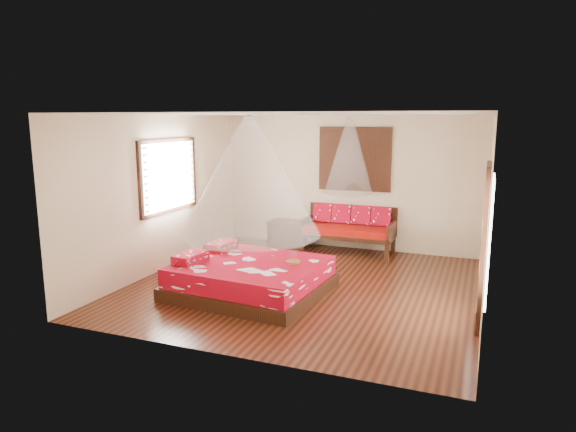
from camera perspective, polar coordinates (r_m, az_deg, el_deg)
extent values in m
cube|color=black|center=(8.61, 1.90, -7.77)|extent=(5.50, 5.50, 0.02)
cube|color=silver|center=(8.16, 2.02, 11.35)|extent=(5.50, 5.50, 0.02)
cube|color=beige|center=(9.54, -13.90, 2.46)|extent=(0.02, 5.50, 2.80)
cube|color=beige|center=(7.82, 21.41, 0.24)|extent=(0.02, 5.50, 2.80)
cube|color=beige|center=(10.89, 6.79, 3.71)|extent=(5.50, 0.02, 2.80)
cube|color=beige|center=(5.79, -7.16, -2.58)|extent=(5.50, 0.02, 2.80)
cube|color=black|center=(8.25, -4.11, -7.82)|extent=(2.39, 2.19, 0.20)
cube|color=#A3051B|center=(8.18, -4.13, -6.16)|extent=(2.28, 2.09, 0.30)
cube|color=#A3051B|center=(8.23, -10.77, -4.59)|extent=(0.37, 0.61, 0.15)
cube|color=#A3051B|center=(8.90, -7.49, -3.32)|extent=(0.37, 0.61, 0.15)
cube|color=black|center=(10.55, 1.56, -3.02)|extent=(0.08, 0.08, 0.42)
cube|color=black|center=(10.12, 10.93, -3.83)|extent=(0.08, 0.08, 0.42)
cube|color=black|center=(11.21, 2.79, -2.21)|extent=(0.08, 0.08, 0.42)
cube|color=black|center=(10.80, 11.62, -2.93)|extent=(0.08, 0.08, 0.42)
cube|color=black|center=(10.60, 6.67, -2.09)|extent=(1.87, 0.83, 0.08)
cube|color=#840B04|center=(10.57, 6.68, -1.51)|extent=(1.81, 0.77, 0.14)
cube|color=black|center=(10.89, 7.20, -0.19)|extent=(1.87, 0.06, 0.55)
cube|color=black|center=(10.81, 2.10, -0.89)|extent=(0.06, 0.83, 0.30)
cube|color=black|center=(10.38, 11.47, -1.60)|extent=(0.06, 0.83, 0.30)
cube|color=#A3051B|center=(10.93, 3.89, 0.37)|extent=(0.39, 0.20, 0.41)
cube|color=#A3051B|center=(10.81, 5.99, 0.23)|extent=(0.39, 0.20, 0.41)
cube|color=#A3051B|center=(10.71, 8.13, 0.08)|extent=(0.39, 0.20, 0.41)
cube|color=#A3051B|center=(10.63, 10.31, -0.08)|extent=(0.39, 0.20, 0.41)
cube|color=black|center=(11.18, -0.03, -2.05)|extent=(0.74, 0.53, 0.49)
cube|color=black|center=(11.12, -0.03, -0.70)|extent=(0.78, 0.57, 0.05)
cube|color=black|center=(10.77, 7.42, 6.29)|extent=(1.52, 0.06, 1.32)
cube|color=black|center=(10.76, 7.40, 6.28)|extent=(1.35, 0.04, 1.10)
cube|color=black|center=(9.64, -13.10, 4.38)|extent=(0.08, 1.74, 1.34)
cube|color=silver|center=(9.62, -12.91, 4.38)|extent=(0.04, 1.54, 1.10)
cube|color=black|center=(7.30, 20.89, -3.24)|extent=(0.08, 1.02, 2.16)
cube|color=white|center=(7.28, 20.78, -2.47)|extent=(0.03, 0.82, 1.70)
cylinder|color=brown|center=(8.08, 0.58, -5.11)|extent=(0.23, 0.23, 0.03)
cone|color=white|center=(7.87, -4.28, 4.34)|extent=(2.18, 2.18, 1.80)
cone|color=white|center=(10.31, 6.79, 6.66)|extent=(0.97, 0.97, 1.50)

